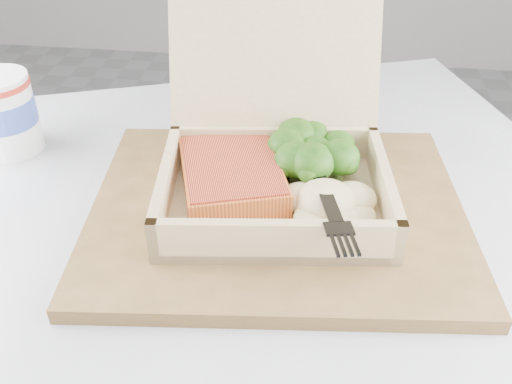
# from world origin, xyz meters

# --- Properties ---
(cafe_table) EXTENTS (1.05, 1.05, 0.74)m
(cafe_table) POSITION_xyz_m (0.23, -0.24, 0.55)
(cafe_table) COLOR black
(cafe_table) RESTS_ON floor
(serving_tray) EXTENTS (0.41, 0.34, 0.02)m
(serving_tray) POSITION_xyz_m (0.25, -0.18, 0.74)
(serving_tray) COLOR brown
(serving_tray) RESTS_ON cafe_table
(takeout_container) EXTENTS (0.26, 0.28, 0.20)m
(takeout_container) POSITION_xyz_m (0.24, -0.14, 0.80)
(takeout_container) COLOR tan
(takeout_container) RESTS_ON serving_tray
(salmon_fillet) EXTENTS (0.13, 0.15, 0.03)m
(salmon_fillet) POSITION_xyz_m (0.20, -0.17, 0.78)
(salmon_fillet) COLOR orange
(salmon_fillet) RESTS_ON takeout_container
(broccoli_pile) EXTENTS (0.11, 0.11, 0.04)m
(broccoli_pile) POSITION_xyz_m (0.29, -0.12, 0.78)
(broccoli_pile) COLOR #376C18
(broccoli_pile) RESTS_ON takeout_container
(mashed_potatoes) EXTENTS (0.09, 0.08, 0.03)m
(mashed_potatoes) POSITION_xyz_m (0.30, -0.20, 0.78)
(mashed_potatoes) COLOR beige
(mashed_potatoes) RESTS_ON takeout_container
(plastic_fork) EXTENTS (0.06, 0.18, 0.02)m
(plastic_fork) POSITION_xyz_m (0.29, -0.18, 0.79)
(plastic_fork) COLOR black
(plastic_fork) RESTS_ON mashed_potatoes
(paper_cup) EXTENTS (0.08, 0.08, 0.10)m
(paper_cup) POSITION_xyz_m (-0.09, -0.08, 0.79)
(paper_cup) COLOR white
(paper_cup) RESTS_ON cafe_table
(receipt) EXTENTS (0.08, 0.14, 0.00)m
(receipt) POSITION_xyz_m (0.20, 0.00, 0.74)
(receipt) COLOR white
(receipt) RESTS_ON cafe_table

